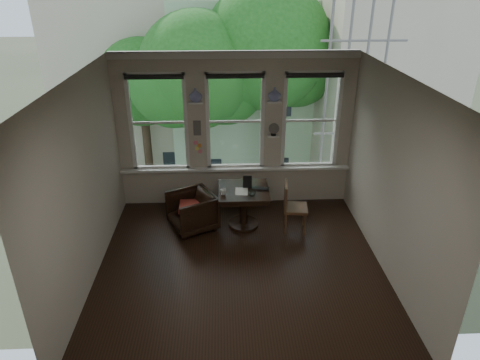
{
  "coord_description": "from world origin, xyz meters",
  "views": [
    {
      "loc": [
        -0.25,
        -5.57,
        4.2
      ],
      "look_at": [
        0.03,
        0.9,
        1.1
      ],
      "focal_mm": 32.0,
      "sensor_mm": 36.0,
      "label": 1
    }
  ],
  "objects_px": {
    "side_chair_right": "(296,208)",
    "laptop": "(260,190)",
    "mug": "(223,192)",
    "armchair_left": "(192,211)",
    "table": "(244,208)"
  },
  "relations": [
    {
      "from": "table",
      "to": "armchair_left",
      "type": "height_order",
      "value": "table"
    },
    {
      "from": "table",
      "to": "mug",
      "type": "xyz_separation_m",
      "value": [
        -0.37,
        -0.17,
        0.42
      ]
    },
    {
      "from": "side_chair_right",
      "to": "table",
      "type": "bearing_deg",
      "value": 85.22
    },
    {
      "from": "side_chair_right",
      "to": "laptop",
      "type": "height_order",
      "value": "side_chair_right"
    },
    {
      "from": "armchair_left",
      "to": "side_chair_right",
      "type": "distance_m",
      "value": 1.87
    },
    {
      "from": "side_chair_right",
      "to": "mug",
      "type": "height_order",
      "value": "side_chair_right"
    },
    {
      "from": "laptop",
      "to": "mug",
      "type": "relative_size",
      "value": 2.91
    },
    {
      "from": "armchair_left",
      "to": "side_chair_right",
      "type": "relative_size",
      "value": 0.84
    },
    {
      "from": "side_chair_right",
      "to": "mug",
      "type": "bearing_deg",
      "value": 95.95
    },
    {
      "from": "table",
      "to": "side_chair_right",
      "type": "relative_size",
      "value": 0.98
    },
    {
      "from": "armchair_left",
      "to": "table",
      "type": "bearing_deg",
      "value": 65.99
    },
    {
      "from": "armchair_left",
      "to": "laptop",
      "type": "relative_size",
      "value": 2.55
    },
    {
      "from": "side_chair_right",
      "to": "mug",
      "type": "distance_m",
      "value": 1.34
    },
    {
      "from": "table",
      "to": "laptop",
      "type": "distance_m",
      "value": 0.49
    },
    {
      "from": "armchair_left",
      "to": "side_chair_right",
      "type": "bearing_deg",
      "value": 58.86
    }
  ]
}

